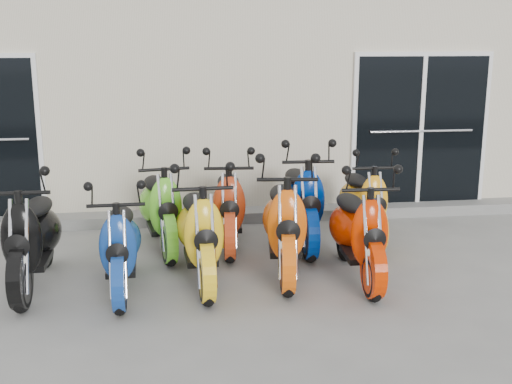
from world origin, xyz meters
TOP-DOWN VIEW (x-y plane):
  - ground at (0.00, 0.00)m, footprint 80.00×80.00m
  - building at (0.00, 5.20)m, footprint 14.00×6.00m
  - front_step at (0.00, 2.02)m, footprint 14.00×0.40m
  - door_left at (-3.20, 2.17)m, footprint 1.07×0.08m
  - door_right at (2.60, 2.17)m, footprint 2.02×0.08m
  - scooter_front_black at (-2.40, -0.14)m, footprint 0.67×1.84m
  - scooter_front_blue at (-1.50, -0.38)m, footprint 0.65×1.69m
  - scooter_front_orange_a at (-0.70, -0.22)m, footprint 0.76×1.88m
  - scooter_front_orange_b at (0.21, -0.09)m, footprint 0.93×1.98m
  - scooter_front_red at (0.96, -0.35)m, footprint 0.72×1.81m
  - scooter_back_green at (-1.12, 0.90)m, footprint 0.92×1.87m
  - scooter_back_red at (-0.29, 0.91)m, footprint 0.78×1.82m
  - scooter_back_blue at (0.60, 0.86)m, footprint 0.77×1.92m
  - scooter_back_yellow at (1.42, 0.96)m, footprint 0.62×1.68m

SIDE VIEW (x-z plane):
  - ground at x=0.00m, z-range 0.00..0.00m
  - front_step at x=0.00m, z-range 0.00..0.15m
  - scooter_front_blue at x=-1.50m, z-range 0.00..1.24m
  - scooter_back_yellow at x=1.42m, z-range 0.00..1.24m
  - scooter_back_red at x=-0.29m, z-range 0.00..1.31m
  - scooter_front_red at x=0.96m, z-range 0.00..1.32m
  - scooter_back_green at x=-1.12m, z-range 0.00..1.33m
  - scooter_front_black at x=-2.40m, z-range 0.00..1.36m
  - scooter_front_orange_a at x=-0.70m, z-range 0.00..1.36m
  - scooter_back_blue at x=0.60m, z-range 0.00..1.39m
  - scooter_front_orange_b at x=0.21m, z-range 0.00..1.41m
  - door_left at x=-3.20m, z-range 0.15..2.37m
  - door_right at x=2.60m, z-range 0.15..2.37m
  - building at x=0.00m, z-range 0.00..3.20m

